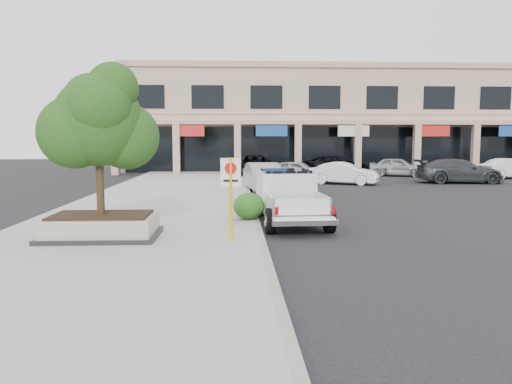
% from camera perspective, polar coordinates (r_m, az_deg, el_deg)
% --- Properties ---
extents(ground, '(120.00, 120.00, 0.00)m').
position_cam_1_polar(ground, '(14.64, 6.66, -5.59)').
color(ground, black).
rests_on(ground, ground).
extents(sidewalk, '(8.00, 52.00, 0.15)m').
position_cam_1_polar(sidewalk, '(20.60, -11.41, -2.06)').
color(sidewalk, gray).
rests_on(sidewalk, ground).
extents(curb, '(0.20, 52.00, 0.15)m').
position_cam_1_polar(curb, '(20.37, -0.36, -2.03)').
color(curb, gray).
rests_on(curb, ground).
extents(strip_mall, '(40.55, 12.43, 9.50)m').
position_cam_1_polar(strip_mall, '(49.21, 9.64, 8.12)').
color(strip_mall, tan).
rests_on(strip_mall, ground).
extents(planter, '(3.20, 2.20, 0.68)m').
position_cam_1_polar(planter, '(14.92, -17.24, -3.75)').
color(planter, black).
rests_on(planter, sidewalk).
extents(planter_tree, '(2.90, 2.55, 4.00)m').
position_cam_1_polar(planter_tree, '(14.83, -16.94, 7.60)').
color(planter_tree, '#301C13').
rests_on(planter_tree, planter).
extents(no_parking_sign, '(0.55, 0.09, 2.30)m').
position_cam_1_polar(no_parking_sign, '(13.52, -2.90, 0.47)').
color(no_parking_sign, '#EDAB0C').
rests_on(no_parking_sign, sidewalk).
extents(hedge, '(1.10, 0.99, 0.93)m').
position_cam_1_polar(hedge, '(17.41, -0.81, -1.62)').
color(hedge, '#1E4B15').
rests_on(hedge, sidewalk).
extents(pickup_truck, '(2.45, 5.91, 1.83)m').
position_cam_1_polar(pickup_truck, '(17.54, 3.92, -0.60)').
color(pickup_truck, white).
rests_on(pickup_truck, ground).
extents(curb_car_a, '(1.98, 4.52, 1.52)m').
position_cam_1_polar(curb_car_a, '(23.59, 2.64, 0.76)').
color(curb_car_a, '#292C2E').
rests_on(curb_car_a, ground).
extents(curb_car_b, '(2.35, 5.06, 1.61)m').
position_cam_1_polar(curb_car_b, '(28.00, 0.93, 1.70)').
color(curb_car_b, '#9C9EA4').
rests_on(curb_car_b, ground).
extents(curb_car_c, '(2.34, 4.89, 1.37)m').
position_cam_1_polar(curb_car_c, '(31.52, 0.79, 1.98)').
color(curb_car_c, silver).
rests_on(curb_car_c, ground).
extents(curb_car_d, '(3.18, 6.15, 1.66)m').
position_cam_1_polar(curb_car_d, '(39.50, -0.16, 3.03)').
color(curb_car_d, black).
rests_on(curb_car_d, ground).
extents(lot_car_a, '(4.68, 3.22, 1.48)m').
position_cam_1_polar(lot_car_a, '(34.28, 4.77, 2.39)').
color(lot_car_a, '#A2A4AA').
rests_on(lot_car_a, ground).
extents(lot_car_b, '(4.61, 3.18, 1.44)m').
position_cam_1_polar(lot_car_b, '(32.98, 10.00, 2.13)').
color(lot_car_b, silver).
rests_on(lot_car_b, ground).
extents(lot_car_c, '(5.74, 2.66, 1.62)m').
position_cam_1_polar(lot_car_c, '(36.03, 22.23, 2.25)').
color(lot_car_c, '#2C2F31').
rests_on(lot_car_c, ground).
extents(lot_car_d, '(5.94, 4.03, 1.51)m').
position_cam_1_polar(lot_car_d, '(42.74, 9.23, 3.08)').
color(lot_car_d, black).
rests_on(lot_car_d, ground).
extents(lot_car_e, '(4.74, 3.41, 1.50)m').
position_cam_1_polar(lot_car_e, '(40.94, 15.91, 2.79)').
color(lot_car_e, '#9C9EA3').
rests_on(lot_car_e, ground).
extents(lot_car_f, '(4.70, 2.17, 1.49)m').
position_cam_1_polar(lot_car_f, '(41.72, 27.17, 2.40)').
color(lot_car_f, silver).
rests_on(lot_car_f, ground).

